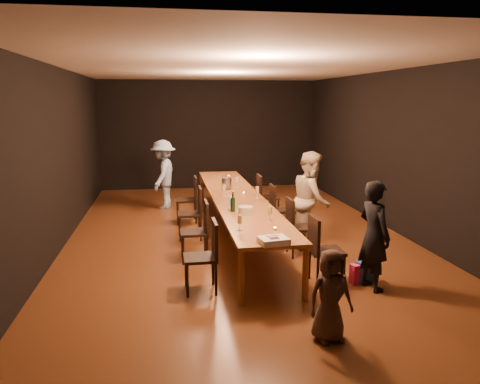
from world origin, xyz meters
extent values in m
plane|color=#442911|center=(0.00, 0.00, 0.00)|extent=(10.00, 10.00, 0.00)
cube|color=black|center=(0.00, 5.00, 1.50)|extent=(6.00, 0.04, 3.00)
cube|color=black|center=(0.00, -5.00, 1.50)|extent=(6.00, 0.04, 3.00)
cube|color=black|center=(-3.00, 0.00, 1.50)|extent=(0.04, 10.00, 3.00)
cube|color=black|center=(3.00, 0.00, 1.50)|extent=(0.04, 10.00, 3.00)
cube|color=silver|center=(0.00, 0.00, 3.00)|extent=(6.00, 10.00, 0.04)
cube|color=brown|center=(0.00, 0.00, 0.72)|extent=(0.90, 6.00, 0.05)
cylinder|color=brown|center=(-0.40, -2.90, 0.35)|extent=(0.08, 0.08, 0.70)
cylinder|color=brown|center=(0.40, -2.90, 0.35)|extent=(0.08, 0.08, 0.70)
cylinder|color=brown|center=(-0.40, 2.90, 0.35)|extent=(0.08, 0.08, 0.70)
cylinder|color=brown|center=(0.40, 2.90, 0.35)|extent=(0.08, 0.08, 0.70)
imported|color=black|center=(1.38, -2.68, 0.72)|extent=(0.47, 0.60, 1.45)
imported|color=beige|center=(1.15, -0.75, 0.81)|extent=(0.80, 0.92, 1.62)
imported|color=#829FC9|center=(-1.30, 2.54, 0.78)|extent=(0.83, 1.13, 1.57)
imported|color=#3E2D23|center=(0.36, -3.88, 0.48)|extent=(0.51, 0.37, 0.97)
cube|color=#DB205F|center=(1.28, -2.48, 0.14)|extent=(0.25, 0.17, 0.27)
cube|color=#214892|center=(1.37, -2.46, 0.15)|extent=(0.28, 0.24, 0.30)
cube|color=white|center=(-0.01, -2.90, 0.79)|extent=(0.38, 0.32, 0.08)
cube|color=black|center=(-0.01, -2.93, 0.83)|extent=(0.13, 0.10, 0.00)
cube|color=red|center=(-0.01, -2.83, 0.83)|extent=(0.18, 0.06, 0.00)
cylinder|color=silver|center=(-0.08, -1.41, 0.81)|extent=(0.29, 0.29, 0.13)
cylinder|color=#B5B5BA|center=(-0.08, 0.75, 0.86)|extent=(0.20, 0.20, 0.21)
cylinder|color=#B2B7B2|center=(0.15, -2.31, 0.77)|extent=(0.05, 0.05, 0.03)
cylinder|color=#B2B7B2|center=(0.15, 0.14, 0.77)|extent=(0.05, 0.05, 0.03)
cylinder|color=#B2B7B2|center=(0.15, 2.16, 0.77)|extent=(0.05, 0.05, 0.03)
camera|label=1|loc=(-1.27, -8.13, 2.43)|focal=35.00mm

